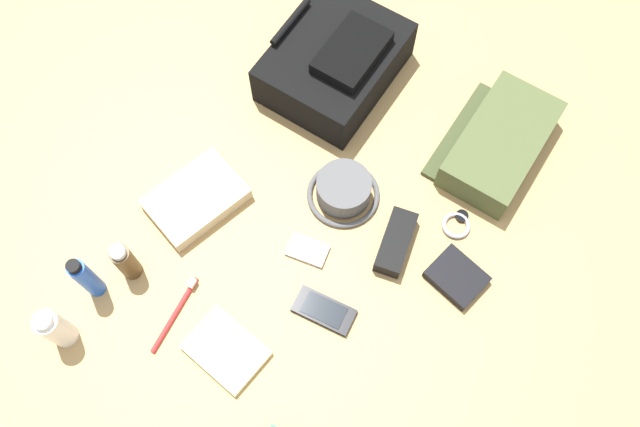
{
  "coord_description": "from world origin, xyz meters",
  "views": [
    {
      "loc": [
        -0.45,
        -0.29,
        1.31
      ],
      "look_at": [
        0.0,
        0.0,
        0.04
      ],
      "focal_mm": 36.67,
      "sensor_mm": 36.0,
      "label": 1
    }
  ],
  "objects_px": {
    "media_player": "(308,250)",
    "wristwatch": "(457,224)",
    "cell_phone": "(324,311)",
    "bucket_hat": "(344,190)",
    "backpack": "(335,62)",
    "deodorant_spray": "(86,278)",
    "folded_towel": "(196,199)",
    "toothpaste_tube": "(55,328)",
    "sunglasses_case": "(396,242)",
    "toothbrush": "(177,310)",
    "cologne_bottle": "(126,262)",
    "toiletry_pouch": "(499,143)",
    "notepad": "(226,350)",
    "wallet": "(457,277)"
  },
  "relations": [
    {
      "from": "cell_phone",
      "to": "wallet",
      "type": "relative_size",
      "value": 1.18
    },
    {
      "from": "toothpaste_tube",
      "to": "sunglasses_case",
      "type": "relative_size",
      "value": 0.93
    },
    {
      "from": "cologne_bottle",
      "to": "toothbrush",
      "type": "bearing_deg",
      "value": -97.96
    },
    {
      "from": "toothpaste_tube",
      "to": "cologne_bottle",
      "type": "relative_size",
      "value": 1.08
    },
    {
      "from": "toothpaste_tube",
      "to": "toothbrush",
      "type": "relative_size",
      "value": 0.76
    },
    {
      "from": "cell_phone",
      "to": "sunglasses_case",
      "type": "relative_size",
      "value": 0.93
    },
    {
      "from": "bucket_hat",
      "to": "media_player",
      "type": "bearing_deg",
      "value": -178.17
    },
    {
      "from": "cell_phone",
      "to": "toothbrush",
      "type": "relative_size",
      "value": 0.76
    },
    {
      "from": "toothbrush",
      "to": "cologne_bottle",
      "type": "bearing_deg",
      "value": 82.04
    },
    {
      "from": "cell_phone",
      "to": "media_player",
      "type": "bearing_deg",
      "value": 46.97
    },
    {
      "from": "sunglasses_case",
      "to": "wallet",
      "type": "bearing_deg",
      "value": -100.74
    },
    {
      "from": "media_player",
      "to": "notepad",
      "type": "distance_m",
      "value": 0.27
    },
    {
      "from": "toothpaste_tube",
      "to": "wallet",
      "type": "distance_m",
      "value": 0.8
    },
    {
      "from": "wallet",
      "to": "cell_phone",
      "type": "bearing_deg",
      "value": 148.89
    },
    {
      "from": "toiletry_pouch",
      "to": "bucket_hat",
      "type": "xyz_separation_m",
      "value": [
        -0.28,
        0.23,
        -0.01
      ]
    },
    {
      "from": "backpack",
      "to": "media_player",
      "type": "distance_m",
      "value": 0.45
    },
    {
      "from": "toothpaste_tube",
      "to": "wristwatch",
      "type": "xyz_separation_m",
      "value": [
        0.63,
        -0.55,
        -0.06
      ]
    },
    {
      "from": "toiletry_pouch",
      "to": "wallet",
      "type": "bearing_deg",
      "value": -168.13
    },
    {
      "from": "wristwatch",
      "to": "notepad",
      "type": "height_order",
      "value": "notepad"
    },
    {
      "from": "wallet",
      "to": "backpack",
      "type": "bearing_deg",
      "value": 70.94
    },
    {
      "from": "wristwatch",
      "to": "backpack",
      "type": "bearing_deg",
      "value": 66.6
    },
    {
      "from": "wristwatch",
      "to": "sunglasses_case",
      "type": "relative_size",
      "value": 0.51
    },
    {
      "from": "toiletry_pouch",
      "to": "deodorant_spray",
      "type": "height_order",
      "value": "deodorant_spray"
    },
    {
      "from": "bucket_hat",
      "to": "toothpaste_tube",
      "type": "distance_m",
      "value": 0.64
    },
    {
      "from": "bucket_hat",
      "to": "deodorant_spray",
      "type": "bearing_deg",
      "value": 144.91
    },
    {
      "from": "toiletry_pouch",
      "to": "cologne_bottle",
      "type": "distance_m",
      "value": 0.84
    },
    {
      "from": "bucket_hat",
      "to": "cell_phone",
      "type": "relative_size",
      "value": 1.23
    },
    {
      "from": "toiletry_pouch",
      "to": "wallet",
      "type": "relative_size",
      "value": 2.71
    },
    {
      "from": "toiletry_pouch",
      "to": "backpack",
      "type": "bearing_deg",
      "value": 93.19
    },
    {
      "from": "backpack",
      "to": "deodorant_spray",
      "type": "distance_m",
      "value": 0.72
    },
    {
      "from": "notepad",
      "to": "toothbrush",
      "type": "bearing_deg",
      "value": 91.43
    },
    {
      "from": "wristwatch",
      "to": "folded_towel",
      "type": "bearing_deg",
      "value": 116.93
    },
    {
      "from": "toothpaste_tube",
      "to": "sunglasses_case",
      "type": "height_order",
      "value": "toothpaste_tube"
    },
    {
      "from": "backpack",
      "to": "sunglasses_case",
      "type": "height_order",
      "value": "backpack"
    },
    {
      "from": "toothpaste_tube",
      "to": "notepad",
      "type": "relative_size",
      "value": 0.87
    },
    {
      "from": "deodorant_spray",
      "to": "notepad",
      "type": "relative_size",
      "value": 1.01
    },
    {
      "from": "media_player",
      "to": "wristwatch",
      "type": "distance_m",
      "value": 0.33
    },
    {
      "from": "wristwatch",
      "to": "wallet",
      "type": "relative_size",
      "value": 0.65
    },
    {
      "from": "cologne_bottle",
      "to": "sunglasses_case",
      "type": "xyz_separation_m",
      "value": [
        0.34,
        -0.44,
        -0.04
      ]
    },
    {
      "from": "wristwatch",
      "to": "cologne_bottle",
      "type": "bearing_deg",
      "value": 130.92
    },
    {
      "from": "wristwatch",
      "to": "cell_phone",
      "type": "bearing_deg",
      "value": 155.99
    },
    {
      "from": "notepad",
      "to": "wallet",
      "type": "bearing_deg",
      "value": -32.45
    },
    {
      "from": "media_player",
      "to": "wristwatch",
      "type": "relative_size",
      "value": 1.3
    },
    {
      "from": "deodorant_spray",
      "to": "wristwatch",
      "type": "bearing_deg",
      "value": -46.95
    },
    {
      "from": "backpack",
      "to": "sunglasses_case",
      "type": "xyz_separation_m",
      "value": [
        -0.3,
        -0.33,
        -0.04
      ]
    },
    {
      "from": "toothbrush",
      "to": "cell_phone",
      "type": "bearing_deg",
      "value": -57.85
    },
    {
      "from": "toiletry_pouch",
      "to": "bucket_hat",
      "type": "bearing_deg",
      "value": 140.09
    },
    {
      "from": "media_player",
      "to": "wallet",
      "type": "height_order",
      "value": "wallet"
    },
    {
      "from": "wallet",
      "to": "media_player",
      "type": "bearing_deg",
      "value": 123.59
    },
    {
      "from": "toiletry_pouch",
      "to": "toothpaste_tube",
      "type": "relative_size",
      "value": 2.28
    }
  ]
}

